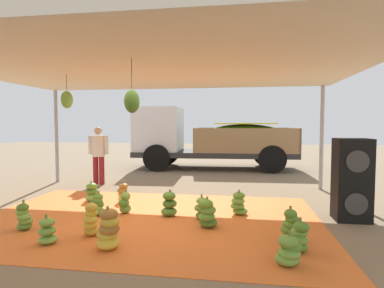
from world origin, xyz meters
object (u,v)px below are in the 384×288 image
(banana_bunch_8, at_px, (290,226))
(banana_bunch_9, at_px, (123,193))
(banana_bunch_0, at_px, (109,230))
(banana_bunch_7, at_px, (92,192))
(banana_bunch_4, at_px, (169,205))
(banana_bunch_6, at_px, (24,218))
(cargo_truck_main, at_px, (208,138))
(banana_bunch_10, at_px, (98,205))
(banana_bunch_11, at_px, (91,220))
(banana_bunch_5, at_px, (202,209))
(banana_bunch_2, at_px, (239,204))
(banana_bunch_13, at_px, (125,203))
(banana_bunch_12, at_px, (299,237))
(worker_0, at_px, (98,151))
(speaker_stack, at_px, (352,180))
(banana_bunch_3, at_px, (47,232))
(banana_bunch_14, at_px, (207,214))
(banana_bunch_1, at_px, (289,251))

(banana_bunch_8, height_order, banana_bunch_9, banana_bunch_8)
(banana_bunch_0, bearing_deg, banana_bunch_7, 120.36)
(banana_bunch_4, relative_size, banana_bunch_7, 1.11)
(banana_bunch_7, bearing_deg, banana_bunch_8, -24.95)
(banana_bunch_6, height_order, cargo_truck_main, cargo_truck_main)
(banana_bunch_10, xyz_separation_m, banana_bunch_11, (0.39, -1.07, 0.05))
(banana_bunch_6, bearing_deg, cargo_truck_main, 74.16)
(banana_bunch_5, distance_m, banana_bunch_11, 1.95)
(banana_bunch_2, relative_size, banana_bunch_11, 0.84)
(banana_bunch_0, bearing_deg, cargo_truck_main, 86.30)
(banana_bunch_10, xyz_separation_m, banana_bunch_13, (0.46, 0.20, 0.00))
(banana_bunch_11, bearing_deg, banana_bunch_9, 97.91)
(banana_bunch_4, bearing_deg, banana_bunch_13, 178.47)
(banana_bunch_2, relative_size, banana_bunch_4, 0.97)
(banana_bunch_11, bearing_deg, banana_bunch_13, 86.82)
(banana_bunch_9, relative_size, banana_bunch_13, 1.02)
(banana_bunch_10, distance_m, banana_bunch_12, 3.68)
(banana_bunch_13, xyz_separation_m, worker_0, (-1.85, 2.83, 0.77))
(banana_bunch_4, xyz_separation_m, speaker_stack, (3.32, 0.25, 0.52))
(banana_bunch_0, xyz_separation_m, worker_0, (-2.25, 4.53, 0.70))
(banana_bunch_10, relative_size, banana_bunch_13, 1.01)
(banana_bunch_4, height_order, banana_bunch_10, banana_bunch_4)
(banana_bunch_2, height_order, banana_bunch_9, banana_bunch_2)
(banana_bunch_6, distance_m, banana_bunch_8, 4.24)
(cargo_truck_main, xyz_separation_m, worker_0, (-2.80, -3.84, -0.22))
(banana_bunch_6, bearing_deg, worker_0, 98.04)
(cargo_truck_main, bearing_deg, banana_bunch_3, -100.19)
(banana_bunch_2, relative_size, banana_bunch_10, 1.04)
(banana_bunch_7, bearing_deg, banana_bunch_2, -10.69)
(banana_bunch_10, xyz_separation_m, worker_0, (-1.39, 3.03, 0.77))
(banana_bunch_5, xyz_separation_m, banana_bunch_14, (0.15, -0.45, 0.04))
(banana_bunch_9, bearing_deg, banana_bunch_8, -29.71)
(worker_0, bearing_deg, banana_bunch_14, -44.26)
(banana_bunch_4, relative_size, banana_bunch_5, 1.08)
(banana_bunch_11, bearing_deg, banana_bunch_4, 52.54)
(banana_bunch_10, distance_m, banana_bunch_14, 2.17)
(banana_bunch_14, bearing_deg, banana_bunch_1, -48.11)
(banana_bunch_3, xyz_separation_m, banana_bunch_11, (0.48, 0.39, 0.08))
(banana_bunch_10, bearing_deg, banana_bunch_9, 85.43)
(banana_bunch_5, height_order, banana_bunch_13, banana_bunch_5)
(banana_bunch_0, relative_size, banana_bunch_12, 1.27)
(banana_bunch_3, distance_m, banana_bunch_10, 1.47)
(banana_bunch_7, bearing_deg, cargo_truck_main, 70.41)
(banana_bunch_1, bearing_deg, banana_bunch_6, 170.41)
(banana_bunch_2, bearing_deg, speaker_stack, -0.99)
(worker_0, bearing_deg, banana_bunch_5, -41.48)
(banana_bunch_7, distance_m, banana_bunch_12, 4.73)
(banana_bunch_5, bearing_deg, banana_bunch_12, -40.52)
(banana_bunch_3, height_order, cargo_truck_main, cargo_truck_main)
(banana_bunch_2, distance_m, banana_bunch_9, 2.63)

